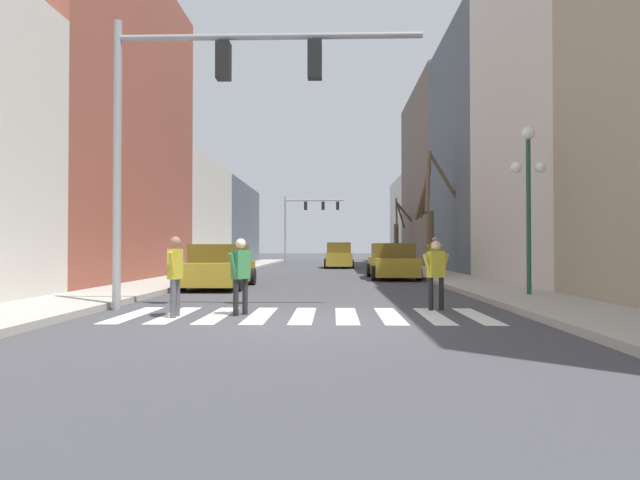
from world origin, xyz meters
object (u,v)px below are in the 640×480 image
object	(u,v)px
car_parked_right_near	(220,267)
car_driving_toward_lane	(392,262)
street_lamp_right_corner	(528,176)
street_tree_right_near	(398,234)
pedestrian_waiting_at_curb	(175,269)
street_tree_right_mid	(430,213)
car_parked_left_near	(339,256)
pedestrian_on_right_sidewalk	(241,270)
traffic_signal_far	(306,214)
pedestrian_crossing_street	(436,269)
pedestrian_near_right_corner	(435,252)
traffic_signal_near	(204,99)

from	to	relation	value
car_parked_right_near	car_driving_toward_lane	bearing A→B (deg)	-51.01
street_lamp_right_corner	street_tree_right_near	bearing A→B (deg)	90.10
street_lamp_right_corner	car_parked_right_near	bearing A→B (deg)	157.95
street_lamp_right_corner	street_tree_right_near	xyz separation A→B (m)	(-0.05, 26.81, -0.83)
pedestrian_waiting_at_curb	street_tree_right_mid	xyz separation A→B (m)	(8.32, 16.15, 2.26)
car_parked_left_near	pedestrian_on_right_sidewalk	size ratio (longest dim) A/B	2.63
traffic_signal_far	car_driving_toward_lane	distance (m)	28.83
pedestrian_crossing_street	street_tree_right_mid	xyz separation A→B (m)	(2.76, 14.86, 2.30)
car_parked_left_near	car_driving_toward_lane	size ratio (longest dim) A/B	0.89
street_tree_right_near	pedestrian_on_right_sidewalk	bearing A→B (deg)	-103.52
pedestrian_near_right_corner	pedestrian_waiting_at_curb	world-z (taller)	pedestrian_near_right_corner
pedestrian_on_right_sidewalk	car_parked_right_near	bearing A→B (deg)	49.83
traffic_signal_near	street_tree_right_near	bearing A→B (deg)	74.36
car_driving_toward_lane	pedestrian_on_right_sidewalk	world-z (taller)	car_driving_toward_lane
traffic_signal_near	traffic_signal_far	world-z (taller)	traffic_signal_far
traffic_signal_far	car_parked_right_near	bearing A→B (deg)	-92.14
street_lamp_right_corner	car_parked_right_near	world-z (taller)	street_lamp_right_corner
car_parked_left_near	car_driving_toward_lane	bearing A→B (deg)	-169.24
pedestrian_crossing_street	pedestrian_on_right_sidewalk	world-z (taller)	pedestrian_on_right_sidewalk
traffic_signal_near	street_tree_right_mid	xyz separation A→B (m)	(8.03, 15.06, -1.56)
car_parked_left_near	car_parked_right_near	xyz separation A→B (m)	(-4.40, -17.70, -0.10)
traffic_signal_near	car_parked_right_near	world-z (taller)	traffic_signal_near
pedestrian_waiting_at_curb	car_parked_left_near	bearing A→B (deg)	-9.20
car_parked_right_near	street_tree_right_mid	world-z (taller)	street_tree_right_mid
street_tree_right_near	car_driving_toward_lane	bearing A→B (deg)	-98.31
car_parked_left_near	pedestrian_near_right_corner	size ratio (longest dim) A/B	2.39
street_tree_right_near	street_tree_right_mid	bearing A→B (deg)	-90.77
traffic_signal_near	car_parked_left_near	distance (m)	24.59
car_parked_left_near	street_tree_right_mid	size ratio (longest dim) A/B	0.67
traffic_signal_far	car_driving_toward_lane	world-z (taller)	traffic_signal_far
pedestrian_waiting_at_curb	pedestrian_on_right_sidewalk	distance (m)	1.32
traffic_signal_near	car_driving_toward_lane	size ratio (longest dim) A/B	1.48
car_parked_right_near	street_tree_right_near	xyz separation A→B (m)	(9.30, 23.03, 1.83)
pedestrian_waiting_at_curb	pedestrian_on_right_sidewalk	bearing A→B (deg)	-75.48
street_lamp_right_corner	pedestrian_near_right_corner	xyz separation A→B (m)	(-0.56, 9.87, -2.18)
car_driving_toward_lane	pedestrian_crossing_street	world-z (taller)	car_driving_toward_lane
street_lamp_right_corner	car_driving_toward_lane	world-z (taller)	street_lamp_right_corner
pedestrian_crossing_street	pedestrian_on_right_sidewalk	bearing A→B (deg)	172.48
pedestrian_near_right_corner	pedestrian_on_right_sidewalk	world-z (taller)	pedestrian_near_right_corner
pedestrian_waiting_at_curb	pedestrian_crossing_street	world-z (taller)	pedestrian_waiting_at_curb
pedestrian_crossing_street	traffic_signal_near	bearing A→B (deg)	162.38
car_parked_left_near	pedestrian_waiting_at_curb	xyz separation A→B (m)	(-3.62, -25.13, 0.15)
car_parked_left_near	pedestrian_crossing_street	distance (m)	23.92
pedestrian_near_right_corner	street_tree_right_mid	xyz separation A→B (m)	(0.32, 2.63, 2.03)
pedestrian_crossing_street	street_tree_right_mid	size ratio (longest dim) A/B	0.25
traffic_signal_far	pedestrian_near_right_corner	bearing A→B (deg)	-74.59
car_parked_right_near	pedestrian_waiting_at_curb	xyz separation A→B (m)	(0.78, -7.43, 0.25)
street_lamp_right_corner	car_driving_toward_lane	distance (m)	9.95
traffic_signal_near	traffic_signal_far	xyz separation A→B (m)	(0.17, 39.79, 0.12)
pedestrian_waiting_at_curb	street_tree_right_mid	distance (m)	18.30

